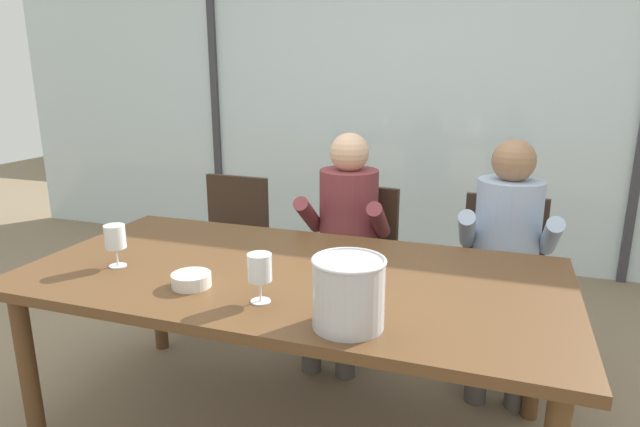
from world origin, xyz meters
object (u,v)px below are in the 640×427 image
object	(u,v)px
chair_center	(500,268)
wine_glass_by_left_taster	(115,239)
person_maroon_top	(345,230)
dining_table	(292,287)
person_pale_blue_shirt	(506,245)
tasting_bowl	(191,280)
chair_left_of_center	(356,252)
wine_glass_near_bucket	(260,270)
chair_near_curtain	(230,237)
ice_bucket_primary	(348,292)

from	to	relation	value
chair_center	wine_glass_by_left_taster	size ratio (longest dim) A/B	4.98
person_maroon_top	wine_glass_by_left_taster	world-z (taller)	person_maroon_top
dining_table	chair_center	distance (m)	1.25
dining_table	wine_glass_by_left_taster	bearing A→B (deg)	-165.89
person_pale_blue_shirt	wine_glass_by_left_taster	distance (m)	1.80
person_maroon_top	tasting_bowl	world-z (taller)	person_maroon_top
chair_left_of_center	tasting_bowl	bearing A→B (deg)	-97.90
wine_glass_near_bucket	chair_left_of_center	bearing A→B (deg)	89.87
chair_center	chair_left_of_center	bearing A→B (deg)	-176.76
chair_near_curtain	person_pale_blue_shirt	size ratio (longest dim) A/B	0.73
chair_center	wine_glass_near_bucket	distance (m)	1.52
person_maroon_top	wine_glass_by_left_taster	xyz separation A→B (m)	(-0.68, -0.98, 0.17)
chair_left_of_center	chair_center	xyz separation A→B (m)	(0.78, 0.00, 0.00)
person_pale_blue_shirt	chair_near_curtain	bearing A→B (deg)	172.98
ice_bucket_primary	tasting_bowl	world-z (taller)	ice_bucket_primary
chair_center	ice_bucket_primary	xyz separation A→B (m)	(-0.45, -1.33, 0.34)
chair_left_of_center	ice_bucket_primary	world-z (taller)	ice_bucket_primary
dining_table	person_maroon_top	xyz separation A→B (m)	(-0.01, 0.81, 0.01)
person_maroon_top	person_pale_blue_shirt	size ratio (longest dim) A/B	1.00
person_pale_blue_shirt	chair_center	bearing A→B (deg)	95.41
chair_center	person_maroon_top	size ratio (longest dim) A/B	0.73
chair_near_curtain	ice_bucket_primary	xyz separation A→B (m)	(1.15, -1.35, 0.34)
dining_table	chair_near_curtain	xyz separation A→B (m)	(-0.80, 0.97, -0.16)
chair_left_of_center	person_maroon_top	world-z (taller)	person_maroon_top
dining_table	wine_glass_near_bucket	distance (m)	0.35
tasting_bowl	wine_glass_by_left_taster	xyz separation A→B (m)	(-0.40, 0.09, 0.09)
chair_near_curtain	chair_left_of_center	distance (m)	0.81
person_pale_blue_shirt	dining_table	bearing A→B (deg)	-136.21
chair_center	person_pale_blue_shirt	size ratio (longest dim) A/B	0.73
person_pale_blue_shirt	wine_glass_near_bucket	world-z (taller)	person_pale_blue_shirt
dining_table	person_pale_blue_shirt	size ratio (longest dim) A/B	1.80
dining_table	chair_center	world-z (taller)	chair_center
person_pale_blue_shirt	wine_glass_near_bucket	xyz separation A→B (m)	(-0.80, -1.11, 0.17)
person_pale_blue_shirt	wine_glass_by_left_taster	world-z (taller)	person_pale_blue_shirt
dining_table	tasting_bowl	distance (m)	0.40
ice_bucket_primary	chair_left_of_center	bearing A→B (deg)	104.11
chair_left_of_center	chair_center	size ratio (longest dim) A/B	1.00
dining_table	person_maroon_top	world-z (taller)	person_maroon_top
person_pale_blue_shirt	tasting_bowl	bearing A→B (deg)	-137.08
chair_left_of_center	person_maroon_top	bearing A→B (deg)	-93.17
wine_glass_by_left_taster	tasting_bowl	bearing A→B (deg)	-12.02
chair_near_curtain	ice_bucket_primary	bearing A→B (deg)	-47.46
dining_table	person_maroon_top	size ratio (longest dim) A/B	1.80
ice_bucket_primary	dining_table	bearing A→B (deg)	132.27
chair_center	tasting_bowl	size ratio (longest dim) A/B	5.93
ice_bucket_primary	wine_glass_by_left_taster	xyz separation A→B (m)	(-1.04, 0.20, 0.00)
chair_left_of_center	person_maroon_top	xyz separation A→B (m)	(-0.02, -0.14, 0.17)
person_maroon_top	ice_bucket_primary	world-z (taller)	person_maroon_top
tasting_bowl	wine_glass_near_bucket	distance (m)	0.32
ice_bucket_primary	tasting_bowl	bearing A→B (deg)	169.51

